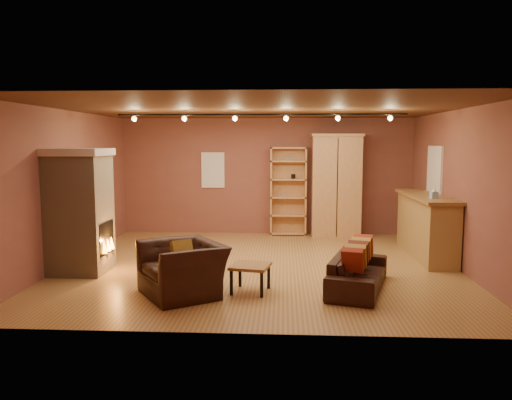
# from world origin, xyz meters

# --- Properties ---
(floor) EXTENTS (7.00, 7.00, 0.00)m
(floor) POSITION_xyz_m (0.00, 0.00, 0.00)
(floor) COLOR olive
(floor) RESTS_ON ground
(ceiling) EXTENTS (7.00, 7.00, 0.00)m
(ceiling) POSITION_xyz_m (0.00, 0.00, 2.80)
(ceiling) COLOR #55331B
(ceiling) RESTS_ON back_wall
(back_wall) EXTENTS (7.00, 0.02, 2.80)m
(back_wall) POSITION_xyz_m (0.00, 3.25, 1.40)
(back_wall) COLOR brown
(back_wall) RESTS_ON floor
(left_wall) EXTENTS (0.02, 6.50, 2.80)m
(left_wall) POSITION_xyz_m (-3.50, 0.00, 1.40)
(left_wall) COLOR brown
(left_wall) RESTS_ON floor
(right_wall) EXTENTS (0.02, 6.50, 2.80)m
(right_wall) POSITION_xyz_m (3.50, 0.00, 1.40)
(right_wall) COLOR brown
(right_wall) RESTS_ON floor
(fireplace) EXTENTS (1.01, 0.98, 2.12)m
(fireplace) POSITION_xyz_m (-3.04, -0.60, 1.06)
(fireplace) COLOR tan
(fireplace) RESTS_ON floor
(back_window) EXTENTS (0.56, 0.04, 0.86)m
(back_window) POSITION_xyz_m (-1.30, 3.23, 1.55)
(back_window) COLOR white
(back_window) RESTS_ON back_wall
(bookcase) EXTENTS (0.86, 0.34, 2.11)m
(bookcase) POSITION_xyz_m (0.54, 3.14, 1.07)
(bookcase) COLOR tan
(bookcase) RESTS_ON floor
(armoire) EXTENTS (1.19, 0.68, 2.42)m
(armoire) POSITION_xyz_m (1.65, 2.94, 1.21)
(armoire) COLOR tan
(armoire) RESTS_ON floor
(bar_counter) EXTENTS (0.67, 2.54, 1.21)m
(bar_counter) POSITION_xyz_m (3.20, 0.92, 0.61)
(bar_counter) COLOR #AB8B4E
(bar_counter) RESTS_ON floor
(tissue_box) EXTENTS (0.12, 0.12, 0.21)m
(tissue_box) POSITION_xyz_m (3.15, 0.31, 1.30)
(tissue_box) COLOR #87B2D9
(tissue_box) RESTS_ON bar_counter
(right_window) EXTENTS (0.05, 0.90, 1.00)m
(right_window) POSITION_xyz_m (3.47, 1.40, 1.65)
(right_window) COLOR white
(right_window) RESTS_ON right_wall
(loveseat) EXTENTS (1.01, 1.86, 0.75)m
(loveseat) POSITION_xyz_m (1.56, -1.37, 0.37)
(loveseat) COLOR black
(loveseat) RESTS_ON floor
(armchair) EXTENTS (1.30, 1.41, 1.03)m
(armchair) POSITION_xyz_m (-1.04, -1.80, 0.52)
(armchair) COLOR black
(armchair) RESTS_ON floor
(coffee_table) EXTENTS (0.64, 0.64, 0.41)m
(coffee_table) POSITION_xyz_m (-0.06, -1.60, 0.35)
(coffee_table) COLOR olive
(coffee_table) RESTS_ON floor
(track_rail) EXTENTS (5.20, 0.09, 0.13)m
(track_rail) POSITION_xyz_m (0.00, 0.20, 2.69)
(track_rail) COLOR black
(track_rail) RESTS_ON ceiling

